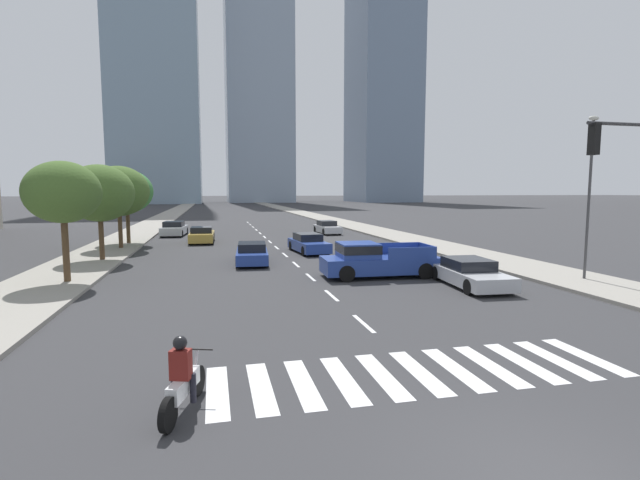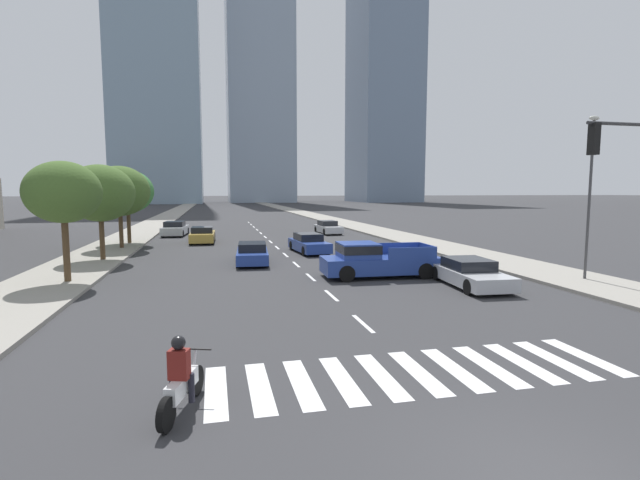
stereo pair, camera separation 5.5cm
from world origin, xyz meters
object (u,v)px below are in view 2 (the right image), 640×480
Objects in this scene: sedan_silver_3 at (470,273)px; street_tree_second at (100,193)px; sedan_silver_1 at (328,228)px; sedan_gold_4 at (203,235)px; street_lamp_east at (590,185)px; sedan_silver_2 at (175,229)px; street_tree_nearest at (63,193)px; sedan_blue_5 at (252,253)px; pickup_truck at (375,260)px; street_tree_fourth at (127,191)px; motorcycle_lead at (181,382)px; sedan_blue_0 at (309,244)px; street_tree_third at (119,191)px.

street_tree_second reaches higher than sedan_silver_3.
sedan_silver_1 is 25.57m from sedan_silver_3.
street_lamp_east is (17.28, -20.45, 3.76)m from sedan_gold_4.
sedan_silver_2 reaches higher than sedan_gold_4.
street_tree_second reaches higher than sedan_silver_1.
street_tree_nearest is at bearing -100.28° from sedan_silver_3.
sedan_silver_1 is at bearing -22.45° from sedan_blue_5.
pickup_truck is 22.10m from street_tree_fourth.
sedan_silver_2 reaches higher than sedan_blue_5.
sedan_blue_5 is 14.56m from street_tree_fourth.
sedan_blue_0 is (6.84, 21.60, 0.01)m from motorcycle_lead.
sedan_silver_3 is (14.27, -26.68, -0.07)m from sedan_silver_2.
sedan_blue_5 is (5.60, -18.11, -0.06)m from sedan_silver_2.
sedan_silver_2 is 1.02× the size of sedan_gold_4.
street_tree_nearest reaches higher than sedan_blue_0.
sedan_silver_3 is at bearing -3.33° from sedan_silver_1.
street_tree_third is (-17.11, 16.79, 3.55)m from sedan_silver_3.
sedan_silver_2 is at bearing 73.96° from street_tree_third.
sedan_silver_1 is at bearing -176.11° from sedan_silver_3.
street_tree_fourth is at bearing 90.00° from street_tree_nearest.
sedan_silver_2 is 0.79× the size of street_tree_third.
street_tree_nearest is 0.92× the size of street_tree_third.
sedan_gold_4 is at bearing 59.08° from street_tree_second.
sedan_blue_5 is (-5.37, 5.61, -0.25)m from pickup_truck.
sedan_gold_4 reaches higher than sedan_blue_5.
street_tree_fourth is at bearing 41.27° from sedan_blue_5.
street_lamp_east reaches higher than street_tree_fourth.
motorcycle_lead is 0.35× the size of pickup_truck.
sedan_blue_0 is 0.65× the size of street_lamp_east.
sedan_blue_5 is 10.08m from street_tree_nearest.
sedan_silver_3 is at bearing -130.16° from sedan_blue_5.
street_lamp_east is at bearing 8.90° from sedan_silver_1.
sedan_silver_2 is at bearing 79.68° from street_tree_second.
sedan_silver_2 is 0.83× the size of street_tree_second.
sedan_blue_0 is (-1.28, 9.43, -0.22)m from pickup_truck.
street_tree_third is (0.00, 5.73, 0.12)m from street_tree_second.
sedan_silver_2 is (-14.26, 1.11, 0.04)m from sedan_silver_1.
sedan_blue_5 is at bearing -52.28° from sedan_blue_0.
street_tree_nearest is at bearing -3.24° from pickup_truck.
sedan_blue_5 is at bearing 148.11° from street_lamp_east.
street_tree_third reaches higher than motorcycle_lead.
street_lamp_east is at bearing 162.16° from pickup_truck.
street_tree_fourth reaches higher than street_tree_second.
pickup_truck is 4.44m from sedan_silver_3.
sedan_silver_3 is 24.23m from street_tree_third.
sedan_silver_2 is at bearing 21.74° from sedan_blue_5.
street_tree_fourth reaches higher than pickup_truck.
street_tree_second is (-8.45, 2.49, 3.42)m from sedan_blue_5.
sedan_gold_4 is at bearing 19.10° from sedan_blue_5.
sedan_silver_3 is (3.29, -2.97, -0.26)m from pickup_truck.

